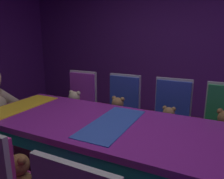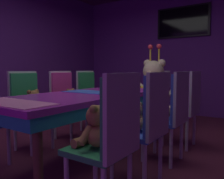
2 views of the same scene
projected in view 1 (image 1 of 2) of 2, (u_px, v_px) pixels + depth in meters
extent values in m
cube|color=#59267F|center=(176.00, 38.00, 3.92)|extent=(0.12, 6.40, 2.80)
cube|color=purple|center=(112.00, 126.00, 1.82)|extent=(0.90, 2.47, 0.05)
cube|color=teal|center=(112.00, 134.00, 1.84)|extent=(0.88, 2.43, 0.10)
cylinder|color=#4C3826|center=(46.00, 126.00, 2.72)|extent=(0.07, 0.07, 0.69)
cube|color=blue|center=(112.00, 123.00, 1.82)|extent=(0.77, 0.32, 0.01)
cube|color=yellow|center=(22.00, 105.00, 2.27)|extent=(0.77, 0.32, 0.01)
sphere|color=brown|center=(19.00, 165.00, 1.38)|extent=(0.14, 0.14, 0.14)
sphere|color=#99663C|center=(25.00, 162.00, 1.42)|extent=(0.05, 0.05, 0.05)
sphere|color=brown|center=(10.00, 157.00, 1.37)|extent=(0.05, 0.05, 0.05)
sphere|color=brown|center=(22.00, 161.00, 1.33)|extent=(0.05, 0.05, 0.05)
cylinder|color=brown|center=(14.00, 174.00, 1.46)|extent=(0.05, 0.12, 0.11)
cylinder|color=brown|center=(28.00, 177.00, 1.52)|extent=(0.06, 0.13, 0.06)
cube|color=#268C4C|center=(223.00, 141.00, 2.15)|extent=(0.40, 0.40, 0.04)
cylinder|color=#B2B2B7|center=(204.00, 151.00, 2.41)|extent=(0.04, 0.04, 0.42)
cylinder|color=#B2B2B7|center=(202.00, 166.00, 2.13)|extent=(0.04, 0.04, 0.42)
ellipsoid|color=olive|center=(224.00, 131.00, 2.12)|extent=(0.19, 0.19, 0.15)
sphere|color=olive|center=(220.00, 111.00, 2.10)|extent=(0.06, 0.06, 0.06)
cylinder|color=olive|center=(213.00, 130.00, 2.12)|extent=(0.05, 0.14, 0.13)
cylinder|color=olive|center=(218.00, 140.00, 2.05)|extent=(0.07, 0.14, 0.07)
cube|color=#2D47B2|center=(168.00, 130.00, 2.39)|extent=(0.40, 0.40, 0.04)
cube|color=#2D47B2|center=(173.00, 102.00, 2.48)|extent=(0.05, 0.38, 0.50)
cube|color=#B2B2B7|center=(173.00, 102.00, 2.50)|extent=(0.03, 0.41, 0.55)
cylinder|color=#B2B2B7|center=(156.00, 140.00, 2.65)|extent=(0.04, 0.04, 0.42)
cylinder|color=#B2B2B7|center=(183.00, 146.00, 2.51)|extent=(0.04, 0.04, 0.42)
cylinder|color=#B2B2B7|center=(148.00, 153.00, 2.37)|extent=(0.04, 0.04, 0.42)
cylinder|color=#B2B2B7|center=(179.00, 160.00, 2.24)|extent=(0.04, 0.04, 0.42)
ellipsoid|color=#9E7247|center=(168.00, 123.00, 2.37)|extent=(0.16, 0.16, 0.13)
sphere|color=#9E7247|center=(169.00, 113.00, 2.33)|extent=(0.13, 0.13, 0.13)
sphere|color=tan|center=(168.00, 115.00, 2.29)|extent=(0.05, 0.05, 0.05)
sphere|color=#9E7247|center=(174.00, 109.00, 2.31)|extent=(0.05, 0.05, 0.05)
sphere|color=#9E7247|center=(165.00, 108.00, 2.35)|extent=(0.05, 0.05, 0.05)
cylinder|color=#9E7247|center=(175.00, 124.00, 2.30)|extent=(0.04, 0.11, 0.11)
cylinder|color=#9E7247|center=(160.00, 121.00, 2.37)|extent=(0.04, 0.11, 0.11)
cylinder|color=#9E7247|center=(170.00, 131.00, 2.27)|extent=(0.05, 0.12, 0.05)
cylinder|color=#9E7247|center=(162.00, 129.00, 2.31)|extent=(0.05, 0.12, 0.05)
cube|color=#2D47B2|center=(118.00, 121.00, 2.64)|extent=(0.40, 0.40, 0.04)
cube|color=#2D47B2|center=(124.00, 96.00, 2.74)|extent=(0.05, 0.38, 0.50)
cube|color=#B2B2B7|center=(125.00, 96.00, 2.75)|extent=(0.03, 0.41, 0.55)
cylinder|color=#B2B2B7|center=(112.00, 131.00, 2.91)|extent=(0.04, 0.04, 0.42)
cylinder|color=#B2B2B7|center=(135.00, 136.00, 2.77)|extent=(0.04, 0.04, 0.42)
cylinder|color=#B2B2B7|center=(100.00, 141.00, 2.63)|extent=(0.04, 0.04, 0.42)
cylinder|color=#B2B2B7|center=(125.00, 147.00, 2.49)|extent=(0.04, 0.04, 0.42)
ellipsoid|color=#9E7247|center=(118.00, 113.00, 2.62)|extent=(0.18, 0.18, 0.14)
sphere|color=#9E7247|center=(118.00, 103.00, 2.58)|extent=(0.14, 0.14, 0.14)
sphere|color=tan|center=(116.00, 105.00, 2.54)|extent=(0.05, 0.05, 0.05)
sphere|color=#9E7247|center=(122.00, 99.00, 2.55)|extent=(0.05, 0.05, 0.05)
sphere|color=#9E7247|center=(114.00, 98.00, 2.60)|extent=(0.05, 0.05, 0.05)
cylinder|color=#9E7247|center=(124.00, 114.00, 2.55)|extent=(0.05, 0.13, 0.12)
cylinder|color=#9E7247|center=(110.00, 112.00, 2.62)|extent=(0.05, 0.13, 0.12)
cylinder|color=#9E7247|center=(117.00, 121.00, 2.51)|extent=(0.06, 0.13, 0.06)
cylinder|color=#9E7247|center=(110.00, 120.00, 2.55)|extent=(0.06, 0.13, 0.06)
cube|color=purple|center=(76.00, 114.00, 2.88)|extent=(0.40, 0.40, 0.04)
cube|color=purple|center=(83.00, 91.00, 2.98)|extent=(0.05, 0.38, 0.50)
cube|color=#B2B2B7|center=(84.00, 91.00, 3.00)|extent=(0.03, 0.41, 0.55)
cylinder|color=#B2B2B7|center=(74.00, 124.00, 3.15)|extent=(0.04, 0.04, 0.42)
cylinder|color=#B2B2B7|center=(93.00, 128.00, 3.01)|extent=(0.04, 0.04, 0.42)
cylinder|color=#B2B2B7|center=(59.00, 132.00, 2.87)|extent=(0.04, 0.04, 0.42)
cylinder|color=#B2B2B7|center=(79.00, 137.00, 2.73)|extent=(0.04, 0.04, 0.42)
ellipsoid|color=beige|center=(75.00, 107.00, 2.86)|extent=(0.19, 0.19, 0.15)
sphere|color=beige|center=(74.00, 97.00, 2.81)|extent=(0.15, 0.15, 0.15)
sphere|color=#FDDCAD|center=(72.00, 99.00, 2.77)|extent=(0.06, 0.06, 0.06)
sphere|color=beige|center=(78.00, 93.00, 2.79)|extent=(0.06, 0.06, 0.06)
sphere|color=beige|center=(71.00, 92.00, 2.84)|extent=(0.06, 0.06, 0.06)
cylinder|color=beige|center=(80.00, 107.00, 2.78)|extent=(0.05, 0.13, 0.12)
cylinder|color=beige|center=(68.00, 105.00, 2.86)|extent=(0.05, 0.13, 0.12)
cylinder|color=beige|center=(73.00, 114.00, 2.75)|extent=(0.06, 0.14, 0.06)
cylinder|color=beige|center=(67.00, 113.00, 2.79)|extent=(0.06, 0.14, 0.06)
cylinder|color=#B2B2B7|center=(11.00, 137.00, 2.73)|extent=(0.04, 0.04, 0.42)
cylinder|color=beige|center=(7.00, 98.00, 2.70)|extent=(0.32, 0.12, 0.30)
cylinder|color=beige|center=(12.00, 116.00, 2.56)|extent=(0.33, 0.15, 0.15)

